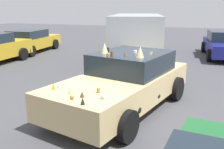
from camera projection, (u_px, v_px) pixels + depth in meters
name	position (u px, v px, depth m)	size (l,w,h in m)	color
ground_plane	(123.00, 109.00, 6.72)	(60.00, 60.00, 0.00)	#47474C
art_car_decorated	(125.00, 81.00, 6.62)	(4.89, 2.82, 1.70)	#D8BC7F
parked_van_behind_left	(136.00, 39.00, 10.88)	(5.19, 3.04, 2.29)	#9EA3A8
parked_sedan_near_right	(30.00, 41.00, 15.15)	(4.66, 2.31, 1.32)	gold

